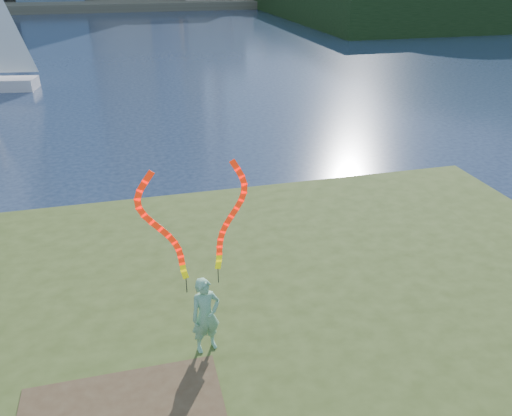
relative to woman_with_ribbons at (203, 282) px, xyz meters
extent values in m
plane|color=#17233B|center=(0.65, 1.43, -2.24)|extent=(320.00, 320.00, 0.00)
cube|color=#39491A|center=(0.65, -1.07, -2.09)|extent=(20.00, 18.00, 0.30)
cube|color=#39491A|center=(0.65, -0.77, -1.84)|extent=(17.00, 15.00, 0.30)
cube|color=#39491A|center=(0.65, -0.57, -1.59)|extent=(14.00, 12.00, 0.30)
imported|color=#16733A|center=(0.00, -0.04, -0.69)|extent=(0.62, 0.49, 1.49)
cylinder|color=black|center=(-0.29, -0.01, 0.00)|extent=(0.02, 0.02, 0.30)
cylinder|color=black|center=(0.28, 0.14, 0.00)|extent=(0.02, 0.02, 0.30)
camera|label=1|loc=(-0.88, -7.10, 4.96)|focal=35.00mm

